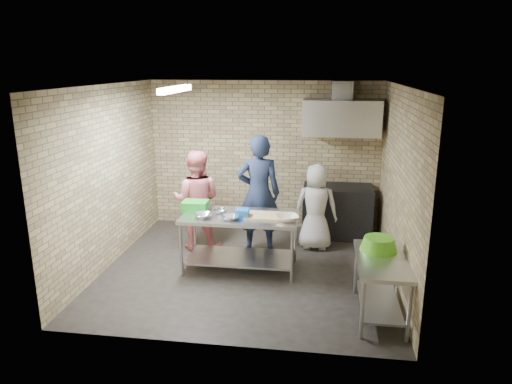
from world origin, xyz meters
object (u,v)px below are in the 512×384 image
(man_navy, at_px, (259,194))
(green_basin, at_px, (379,244))
(bottle_green, at_px, (367,122))
(blue_tub, at_px, (242,213))
(woman_white, at_px, (316,207))
(side_counter, at_px, (380,287))
(woman_pink, at_px, (196,200))
(prep_table, at_px, (240,242))
(bottle_red, at_px, (344,120))
(stove, at_px, (337,211))
(green_crate, at_px, (195,206))

(man_navy, bearing_deg, green_basin, 129.12)
(bottle_green, relative_size, man_navy, 0.08)
(blue_tub, distance_m, woman_white, 1.52)
(woman_white, bearing_deg, side_counter, 113.31)
(side_counter, bearing_deg, woman_pink, 146.36)
(prep_table, height_order, bottle_green, bottle_green)
(blue_tub, relative_size, bottle_green, 1.25)
(bottle_red, relative_size, bottle_green, 1.20)
(man_navy, relative_size, woman_pink, 1.16)
(side_counter, height_order, green_basin, green_basin)
(blue_tub, relative_size, bottle_red, 1.04)
(green_basin, bearing_deg, blue_tub, 157.77)
(stove, relative_size, woman_pink, 0.73)
(stove, bearing_deg, side_counter, -80.71)
(green_basin, bearing_deg, side_counter, -85.43)
(stove, relative_size, bottle_green, 8.00)
(stove, height_order, green_crate, green_crate)
(prep_table, xyz_separation_m, woman_pink, (-0.85, 0.73, 0.40))
(stove, distance_m, bottle_green, 1.65)
(prep_table, distance_m, stove, 2.20)
(prep_table, distance_m, green_basin, 2.11)
(green_basin, bearing_deg, prep_table, 155.73)
(green_crate, bearing_deg, woman_white, 25.98)
(green_crate, height_order, woman_pink, woman_pink)
(green_basin, bearing_deg, stove, 99.76)
(green_basin, height_order, woman_white, woman_white)
(side_counter, relative_size, woman_white, 0.84)
(woman_pink, bearing_deg, side_counter, 144.41)
(bottle_green, bearing_deg, woman_pink, -157.31)
(stove, bearing_deg, blue_tub, -128.88)
(blue_tub, relative_size, woman_white, 0.13)
(side_counter, height_order, woman_white, woman_white)
(stove, height_order, green_basin, green_basin)
(prep_table, relative_size, blue_tub, 9.00)
(prep_table, bearing_deg, woman_white, 42.30)
(prep_table, distance_m, woman_pink, 1.19)
(blue_tub, height_order, woman_white, woman_white)
(man_navy, bearing_deg, blue_tub, 75.45)
(side_counter, height_order, woman_pink, woman_pink)
(prep_table, bearing_deg, green_basin, -24.27)
(woman_white, bearing_deg, green_basin, 115.37)
(blue_tub, xyz_separation_m, man_navy, (0.12, 0.90, 0.05))
(stove, bearing_deg, green_basin, -80.24)
(green_basin, bearing_deg, man_navy, 136.19)
(stove, height_order, woman_white, woman_white)
(green_crate, height_order, bottle_red, bottle_red)
(green_crate, relative_size, green_basin, 0.82)
(bottle_red, height_order, woman_white, bottle_red)
(side_counter, xyz_separation_m, woman_pink, (-2.76, 1.84, 0.45))
(stove, bearing_deg, woman_pink, -158.42)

